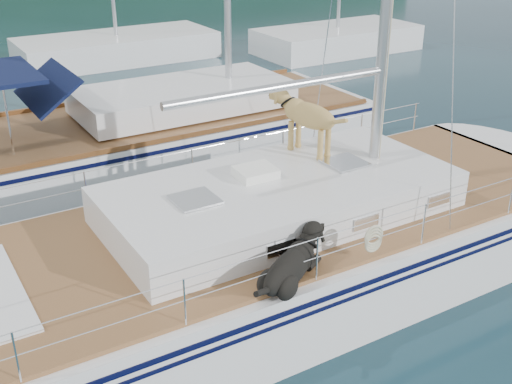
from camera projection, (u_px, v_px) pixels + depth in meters
ground at (235, 299)px, 9.81m from camera, size 120.00×120.00×0.00m
main_sailboat at (240, 258)px, 9.58m from camera, size 12.00×4.12×14.01m
neighbor_sailboat at (141, 139)px, 14.47m from camera, size 11.00×3.50×13.30m
bg_boat_center at (117, 48)px, 23.94m from camera, size 7.20×3.00×11.65m
bg_boat_east at (337, 40)px, 25.37m from camera, size 6.40×3.00×11.65m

